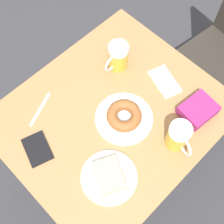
% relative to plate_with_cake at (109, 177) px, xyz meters
% --- Properties ---
extents(ground_plane, '(8.00, 8.00, 0.00)m').
position_rel_plate_with_cake_xyz_m(ground_plane, '(-0.18, 0.19, -0.74)').
color(ground_plane, '#333338').
extents(table, '(0.74, 0.86, 0.73)m').
position_rel_plate_with_cake_xyz_m(table, '(-0.18, 0.19, -0.09)').
color(table, '#997044').
rests_on(table, ground_plane).
extents(plate_with_cake, '(0.21, 0.21, 0.04)m').
position_rel_plate_with_cake_xyz_m(plate_with_cake, '(0.00, 0.00, 0.00)').
color(plate_with_cake, white).
rests_on(plate_with_cake, table).
extents(plate_with_donut, '(0.23, 0.23, 0.05)m').
position_rel_plate_with_cake_xyz_m(plate_with_donut, '(-0.13, 0.21, 0.01)').
color(plate_with_donut, white).
rests_on(plate_with_donut, table).
extents(beer_mug_left, '(0.08, 0.13, 0.13)m').
position_rel_plate_with_cake_xyz_m(beer_mug_left, '(-0.33, 0.38, 0.05)').
color(beer_mug_left, gold).
rests_on(beer_mug_left, table).
extents(beer_mug_center, '(0.13, 0.08, 0.13)m').
position_rel_plate_with_cake_xyz_m(beer_mug_center, '(0.08, 0.28, 0.05)').
color(beer_mug_center, gold).
rests_on(beer_mug_center, table).
extents(napkin_folded, '(0.17, 0.12, 0.00)m').
position_rel_plate_with_cake_xyz_m(napkin_folded, '(-0.13, 0.46, -0.01)').
color(napkin_folded, white).
rests_on(napkin_folded, table).
extents(fork, '(0.07, 0.15, 0.00)m').
position_rel_plate_with_cake_xyz_m(fork, '(-0.40, -0.00, -0.01)').
color(fork, silver).
rests_on(fork, table).
extents(passport_near_edge, '(0.15, 0.12, 0.01)m').
position_rel_plate_with_cake_xyz_m(passport_near_edge, '(-0.27, -0.12, -0.01)').
color(passport_near_edge, black).
rests_on(passport_near_edge, table).
extents(blue_pouch, '(0.13, 0.15, 0.04)m').
position_rel_plate_with_cake_xyz_m(blue_pouch, '(0.06, 0.44, 0.01)').
color(blue_pouch, '#8C2366').
rests_on(blue_pouch, table).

